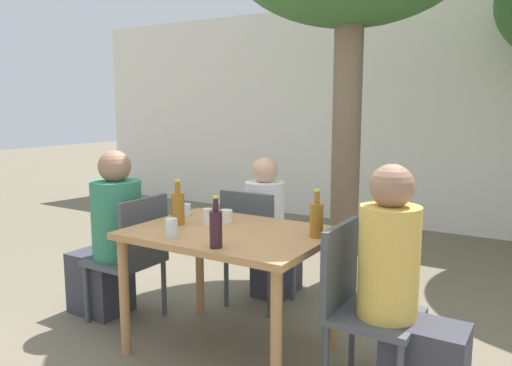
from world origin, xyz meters
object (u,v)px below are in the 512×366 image
at_px(patio_chair_1, 359,299).
at_px(person_seated_2, 271,236).
at_px(dining_table_front, 230,246).
at_px(amber_bottle_2, 317,219).
at_px(patio_chair_0, 133,252).
at_px(person_seated_0, 110,242).
at_px(amber_bottle_0, 178,207).
at_px(drinking_glass_1, 172,228).
at_px(patio_chair_2, 255,242).
at_px(drinking_glass_2, 207,217).
at_px(wine_bottle_1, 216,228).
at_px(drinking_glass_3, 226,216).
at_px(person_seated_1, 404,300).
at_px(drinking_glass_0, 186,210).

bearing_deg(patio_chair_1, person_seated_2, 49.32).
relative_size(dining_table_front, amber_bottle_2, 4.25).
xyz_separation_m(patio_chair_0, person_seated_2, (0.59, 0.91, -0.01)).
xyz_separation_m(person_seated_0, amber_bottle_0, (0.69, -0.04, 0.34)).
bearing_deg(drinking_glass_1, patio_chair_2, 92.41).
xyz_separation_m(patio_chair_2, drinking_glass_2, (0.04, -0.63, 0.32)).
bearing_deg(wine_bottle_1, drinking_glass_3, 119.51).
xyz_separation_m(person_seated_1, wine_bottle_1, (-0.91, -0.35, 0.33)).
distance_m(patio_chair_0, person_seated_0, 0.23).
distance_m(patio_chair_1, amber_bottle_2, 0.50).
bearing_deg(patio_chair_0, drinking_glass_1, 64.01).
relative_size(amber_bottle_0, wine_bottle_1, 1.03).
height_order(amber_bottle_0, drinking_glass_1, amber_bottle_0).
bearing_deg(drinking_glass_2, drinking_glass_0, 153.99).
bearing_deg(drinking_glass_2, person_seated_1, -1.62).
relative_size(patio_chair_2, amber_bottle_0, 3.16).
bearing_deg(person_seated_0, wine_bottle_1, 73.92).
bearing_deg(dining_table_front, patio_chair_2, 109.52).
distance_m(amber_bottle_0, drinking_glass_0, 0.26).
height_order(person_seated_2, amber_bottle_0, person_seated_2).
xyz_separation_m(dining_table_front, patio_chair_1, (0.82, 0.00, -0.16)).
bearing_deg(drinking_glass_3, dining_table_front, -48.79).
height_order(patio_chair_2, drinking_glass_0, patio_chair_2).
bearing_deg(amber_bottle_0, dining_table_front, 6.77).
height_order(patio_chair_0, drinking_glass_2, patio_chair_0).
bearing_deg(drinking_glass_3, patio_chair_1, -9.36).
height_order(person_seated_2, amber_bottle_2, person_seated_2).
xyz_separation_m(amber_bottle_0, wine_bottle_1, (0.51, -0.30, -0.00)).
bearing_deg(patio_chair_1, amber_bottle_0, 92.10).
distance_m(patio_chair_2, drinking_glass_3, 0.60).
height_order(person_seated_0, amber_bottle_0, person_seated_0).
distance_m(dining_table_front, person_seated_2, 0.96).
bearing_deg(patio_chair_1, wine_bottle_1, 117.13).
relative_size(dining_table_front, drinking_glass_0, 14.24).
bearing_deg(person_seated_2, drinking_glass_3, 97.38).
height_order(dining_table_front, amber_bottle_0, amber_bottle_0).
height_order(patio_chair_0, person_seated_0, person_seated_0).
bearing_deg(amber_bottle_0, drinking_glass_3, 41.41).
bearing_deg(patio_chair_1, dining_table_front, 90.00).
height_order(amber_bottle_2, drinking_glass_2, amber_bottle_2).
bearing_deg(patio_chair_0, amber_bottle_2, 95.43).
bearing_deg(patio_chair_2, person_seated_1, 152.77).
xyz_separation_m(patio_chair_0, patio_chair_1, (1.64, 0.00, 0.00)).
bearing_deg(person_seated_2, patio_chair_0, 57.19).
xyz_separation_m(patio_chair_2, drinking_glass_1, (0.04, -0.97, 0.32)).
relative_size(person_seated_2, drinking_glass_1, 10.47).
xyz_separation_m(wine_bottle_1, drinking_glass_2, (-0.34, 0.38, -0.05)).
distance_m(dining_table_front, patio_chair_0, 0.84).
bearing_deg(dining_table_front, person_seated_2, 104.54).
relative_size(wine_bottle_1, drinking_glass_1, 2.57).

